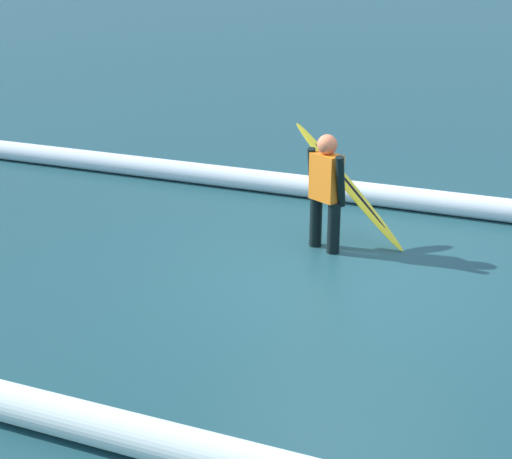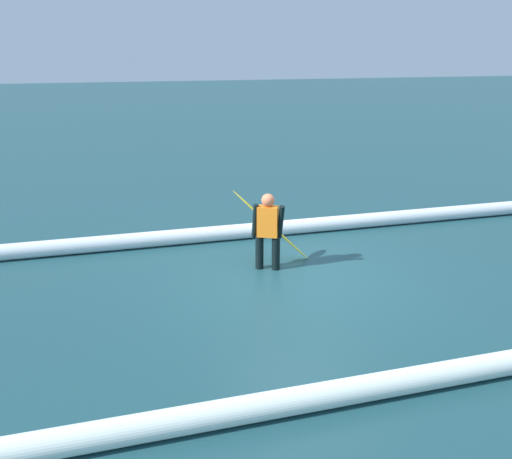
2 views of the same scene
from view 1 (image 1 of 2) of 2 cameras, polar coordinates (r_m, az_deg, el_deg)
name	(u,v)px [view 1 (image 1 of 2)]	position (r m, az deg, el deg)	size (l,w,h in m)	color
ground_plane	(345,273)	(8.13, 6.56, -3.20)	(120.48, 120.48, 0.00)	#1D454D
surfer	(326,187)	(8.49, 5.17, 3.14)	(0.47, 0.42, 1.31)	black
surfboard	(349,187)	(8.77, 6.89, 3.16)	(1.39, 0.41, 1.34)	yellow
wave_crest_foreground	(285,184)	(10.58, 2.14, 3.39)	(0.30, 0.30, 17.49)	white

